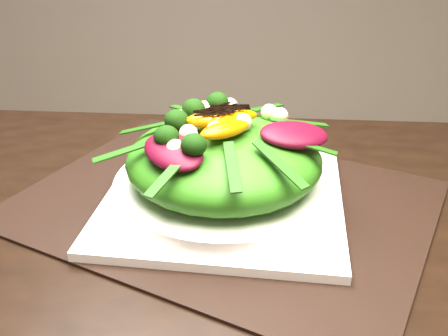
# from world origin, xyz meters

# --- Properties ---
(dining_table) EXTENTS (1.60, 0.90, 0.75)m
(dining_table) POSITION_xyz_m (0.00, 0.00, 0.73)
(dining_table) COLOR black
(dining_table) RESTS_ON floor
(placemat) EXTENTS (0.58, 0.52, 0.00)m
(placemat) POSITION_xyz_m (0.02, 0.16, 0.75)
(placemat) COLOR black
(placemat) RESTS_ON dining_table
(plate_base) EXTENTS (0.30, 0.30, 0.01)m
(plate_base) POSITION_xyz_m (0.02, 0.16, 0.76)
(plate_base) COLOR white
(plate_base) RESTS_ON placemat
(salad_bowl) EXTENTS (0.32, 0.32, 0.02)m
(salad_bowl) POSITION_xyz_m (0.02, 0.16, 0.77)
(salad_bowl) COLOR white
(salad_bowl) RESTS_ON plate_base
(lettuce_mound) EXTENTS (0.24, 0.24, 0.08)m
(lettuce_mound) POSITION_xyz_m (0.02, 0.16, 0.81)
(lettuce_mound) COLOR #367D17
(lettuce_mound) RESTS_ON salad_bowl
(radicchio_leaf) EXTENTS (0.09, 0.07, 0.02)m
(radicchio_leaf) POSITION_xyz_m (0.10, 0.15, 0.85)
(radicchio_leaf) COLOR #480718
(radicchio_leaf) RESTS_ON lettuce_mound
(orange_segment) EXTENTS (0.07, 0.04, 0.02)m
(orange_segment) POSITION_xyz_m (0.02, 0.18, 0.86)
(orange_segment) COLOR orange
(orange_segment) RESTS_ON lettuce_mound
(broccoli_floret) EXTENTS (0.04, 0.04, 0.04)m
(broccoli_floret) POSITION_xyz_m (-0.04, 0.19, 0.86)
(broccoli_floret) COLOR #0C3409
(broccoli_floret) RESTS_ON lettuce_mound
(macadamia_nut) EXTENTS (0.03, 0.03, 0.02)m
(macadamia_nut) POSITION_xyz_m (0.05, 0.13, 0.86)
(macadamia_nut) COLOR #F6EDAD
(macadamia_nut) RESTS_ON lettuce_mound
(balsamic_drizzle) EXTENTS (0.04, 0.01, 0.00)m
(balsamic_drizzle) POSITION_xyz_m (0.02, 0.18, 0.87)
(balsamic_drizzle) COLOR black
(balsamic_drizzle) RESTS_ON orange_segment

